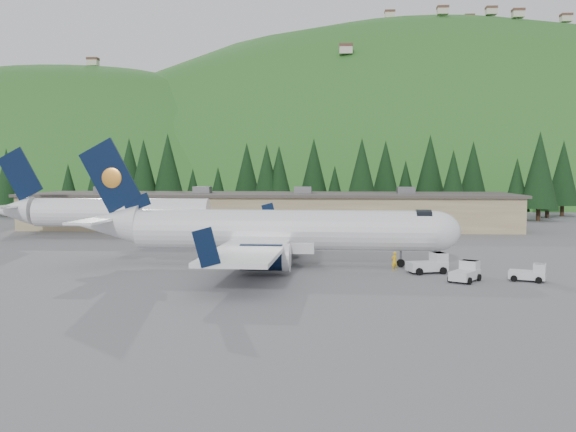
% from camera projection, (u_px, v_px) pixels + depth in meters
% --- Properties ---
extents(ground, '(600.00, 600.00, 0.00)m').
position_uv_depth(ground, '(283.00, 265.00, 57.05)').
color(ground, slate).
extents(airliner, '(34.33, 32.15, 11.42)m').
position_uv_depth(airliner, '(272.00, 231.00, 56.94)').
color(airliner, white).
rests_on(airliner, ground).
extents(second_airliner, '(27.50, 11.00, 10.05)m').
position_uv_depth(second_airliner, '(99.00, 212.00, 80.43)').
color(second_airliner, white).
rests_on(second_airliner, ground).
extents(baggage_tug_a, '(3.48, 2.63, 1.68)m').
position_uv_depth(baggage_tug_a, '(430.00, 264.00, 52.75)').
color(baggage_tug_a, silver).
rests_on(baggage_tug_a, ground).
extents(baggage_tug_b, '(2.94, 2.30, 1.41)m').
position_uv_depth(baggage_tug_b, '(531.00, 273.00, 48.75)').
color(baggage_tug_b, silver).
rests_on(baggage_tug_b, ground).
extents(baggage_tug_c, '(2.79, 3.18, 1.53)m').
position_uv_depth(baggage_tug_c, '(466.00, 272.00, 48.81)').
color(baggage_tug_c, silver).
rests_on(baggage_tug_c, ground).
extents(terminal_building, '(71.00, 17.00, 6.10)m').
position_uv_depth(terminal_building, '(269.00, 210.00, 95.03)').
color(terminal_building, '#907758').
rests_on(terminal_building, ground).
extents(ramp_worker, '(0.71, 0.64, 1.62)m').
position_uv_depth(ramp_worker, '(394.00, 261.00, 54.03)').
color(ramp_worker, gold).
rests_on(ramp_worker, ground).
extents(tree_line, '(111.69, 19.03, 14.07)m').
position_uv_depth(tree_line, '(296.00, 175.00, 117.82)').
color(tree_line, black).
rests_on(tree_line, ground).
extents(hills, '(614.00, 330.00, 300.00)m').
position_uv_depth(hills, '(450.00, 392.00, 265.53)').
color(hills, '#24571E').
rests_on(hills, ground).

